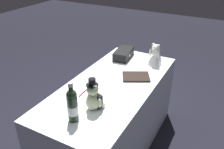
{
  "coord_description": "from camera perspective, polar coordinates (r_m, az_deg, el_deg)",
  "views": [
    {
      "loc": [
        -1.73,
        -0.93,
        1.96
      ],
      "look_at": [
        0.0,
        0.0,
        0.89
      ],
      "focal_mm": 38.11,
      "sensor_mm": 36.0,
      "label": 1
    }
  ],
  "objects": [
    {
      "name": "ground_plane",
      "position": [
        2.77,
        0.0,
        -16.47
      ],
      "size": [
        12.0,
        12.0,
        0.0
      ],
      "primitive_type": "plane",
      "color": "black"
    },
    {
      "name": "guestbook",
      "position": [
        2.39,
        5.77,
        -0.52
      ],
      "size": [
        0.3,
        0.33,
        0.02
      ],
      "primitive_type": "cube",
      "rotation": [
        0.0,
        0.0,
        0.49
      ],
      "color": "black",
      "rests_on": "reception_table"
    },
    {
      "name": "reception_table",
      "position": [
        2.51,
        0.0,
        -10.04
      ],
      "size": [
        1.69,
        0.77,
        0.79
      ],
      "primitive_type": "cube",
      "color": "white",
      "rests_on": "ground_plane"
    },
    {
      "name": "teddy_bear_groom",
      "position": [
        1.9,
        -4.38,
        -5.53
      ],
      "size": [
        0.16,
        0.16,
        0.28
      ],
      "color": "beige",
      "rests_on": "reception_table"
    },
    {
      "name": "champagne_bottle",
      "position": [
        1.78,
        -9.43,
        -7.23
      ],
      "size": [
        0.08,
        0.08,
        0.33
      ],
      "color": "#1F311E",
      "rests_on": "reception_table"
    },
    {
      "name": "gift_case_black",
      "position": [
        2.79,
        2.79,
        4.96
      ],
      "size": [
        0.33,
        0.2,
        0.1
      ],
      "color": "black",
      "rests_on": "reception_table"
    },
    {
      "name": "teddy_bear_bride",
      "position": [
        2.67,
        10.43,
        4.54
      ],
      "size": [
        0.22,
        0.18,
        0.24
      ],
      "color": "white",
      "rests_on": "reception_table"
    },
    {
      "name": "signing_pen",
      "position": [
        2.15,
        -6.97,
        -4.38
      ],
      "size": [
        0.13,
        0.02,
        0.01
      ],
      "color": "maroon",
      "rests_on": "reception_table"
    }
  ]
}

